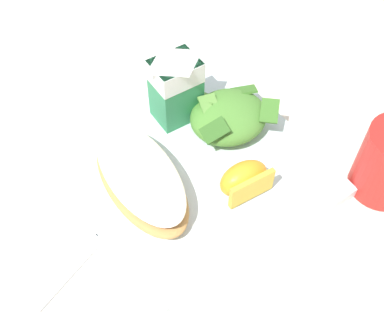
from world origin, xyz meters
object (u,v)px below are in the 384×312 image
(green_salad_pile, at_px, (229,116))
(metal_fork, at_px, (74,266))
(cheesy_pizza_bread, at_px, (139,176))
(white_plate, at_px, (192,165))
(milk_carton, at_px, (176,81))
(orange_wedge_front, at_px, (244,179))

(green_salad_pile, height_order, metal_fork, green_salad_pile)
(metal_fork, bearing_deg, cheesy_pizza_bread, 22.60)
(white_plate, xyz_separation_m, milk_carton, (0.03, 0.08, 0.07))
(orange_wedge_front, bearing_deg, green_salad_pile, 64.98)
(green_salad_pile, distance_m, metal_fork, 0.26)
(cheesy_pizza_bread, bearing_deg, orange_wedge_front, -35.95)
(green_salad_pile, xyz_separation_m, milk_carton, (-0.04, 0.05, 0.04))
(green_salad_pile, bearing_deg, cheesy_pizza_bread, -172.73)
(white_plate, height_order, milk_carton, milk_carton)
(cheesy_pizza_bread, relative_size, orange_wedge_front, 2.80)
(milk_carton, xyz_separation_m, orange_wedge_front, (0.00, -0.14, -0.04))
(green_salad_pile, bearing_deg, milk_carton, 128.74)
(white_plate, bearing_deg, metal_fork, -166.92)
(green_salad_pile, distance_m, orange_wedge_front, 0.10)
(green_salad_pile, xyz_separation_m, metal_fork, (-0.25, -0.06, -0.03))
(milk_carton, bearing_deg, white_plate, -108.35)
(orange_wedge_front, bearing_deg, white_plate, 112.16)
(metal_fork, bearing_deg, white_plate, 13.08)
(cheesy_pizza_bread, xyz_separation_m, orange_wedge_front, (0.10, -0.07, 0.00))
(cheesy_pizza_bread, distance_m, green_salad_pile, 0.14)
(green_salad_pile, height_order, milk_carton, milk_carton)
(milk_carton, relative_size, metal_fork, 0.61)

